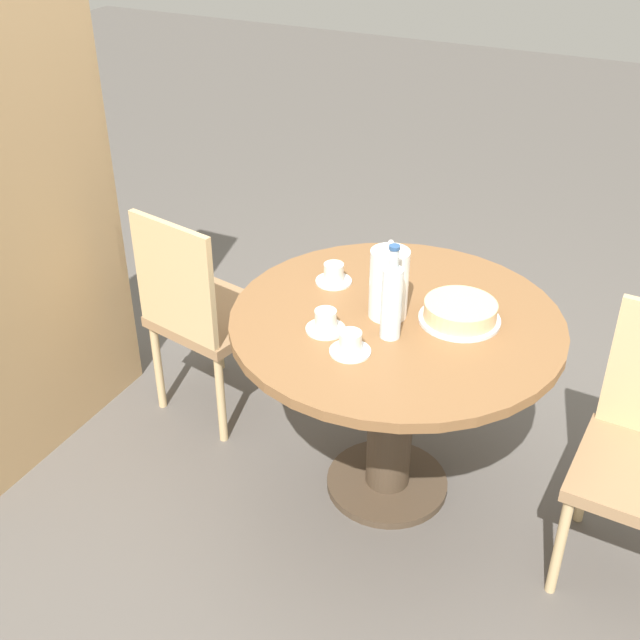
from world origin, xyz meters
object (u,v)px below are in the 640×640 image
at_px(coffee_pot, 389,281).
at_px(cup_a, 350,344).
at_px(chair_b, 203,311).
at_px(bookshelf, 2,248).
at_px(water_bottle, 392,300).
at_px(cup_b, 334,275).
at_px(cake_main, 460,312).
at_px(cup_c, 326,322).

relative_size(coffee_pot, cup_a, 2.13).
xyz_separation_m(chair_b, coffee_pot, (-0.10, -0.82, 0.39)).
relative_size(chair_b, coffee_pot, 3.33).
height_order(chair_b, bookshelf, bookshelf).
distance_m(coffee_pot, water_bottle, 0.13).
distance_m(water_bottle, cup_b, 0.40).
bearing_deg(bookshelf, chair_b, 128.65).
bearing_deg(bookshelf, cake_main, 104.06).
relative_size(chair_b, water_bottle, 2.87).
distance_m(chair_b, cup_b, 0.63).
bearing_deg(cup_a, coffee_pot, -4.29).
height_order(coffee_pot, cake_main, coffee_pot).
height_order(water_bottle, cup_c, water_bottle).
distance_m(cup_b, cup_c, 0.32).
distance_m(coffee_pot, cake_main, 0.25).
distance_m(bookshelf, cup_b, 1.19).
relative_size(bookshelf, cup_c, 13.31).
xyz_separation_m(cake_main, cup_c, (-0.24, 0.37, -0.00)).
height_order(cake_main, cup_a, cup_a).
bearing_deg(water_bottle, bookshelf, 98.48).
relative_size(bookshelf, cup_a, 13.31).
bearing_deg(cup_a, cup_c, 56.67).
bearing_deg(coffee_pot, chair_b, 82.78).
relative_size(coffee_pot, cup_c, 2.13).
height_order(coffee_pot, water_bottle, water_bottle).
distance_m(chair_b, water_bottle, 0.98).
bearing_deg(cup_a, water_bottle, -28.12).
relative_size(bookshelf, water_bottle, 5.37).
relative_size(cup_a, cup_b, 1.00).
xyz_separation_m(bookshelf, cup_c, (0.15, -1.21, -0.07)).
xyz_separation_m(cup_a, cup_b, (0.38, 0.24, 0.00)).
distance_m(bookshelf, cup_a, 1.34).
xyz_separation_m(coffee_pot, cup_b, (0.12, 0.25, -0.10)).
height_order(chair_b, cup_a, chair_b).
relative_size(coffee_pot, water_bottle, 0.86).
xyz_separation_m(coffee_pot, cup_a, (-0.26, 0.02, -0.10)).
xyz_separation_m(chair_b, cup_a, (-0.36, -0.80, 0.29)).
bearing_deg(chair_b, bookshelf, 50.03).
xyz_separation_m(water_bottle, cup_b, (0.24, 0.31, -0.10)).
relative_size(cake_main, cup_b, 2.08).
distance_m(cup_a, cup_c, 0.15).
distance_m(coffee_pot, cup_b, 0.30).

